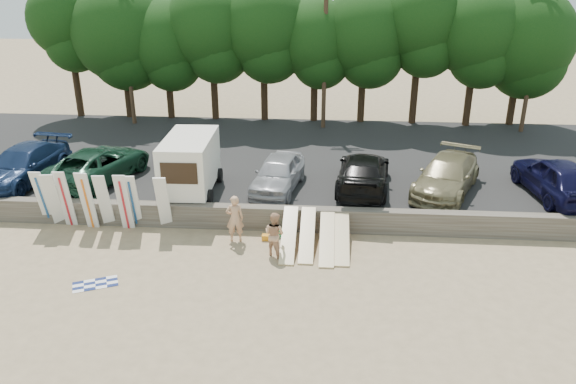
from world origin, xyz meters
name	(u,v)px	position (x,y,z in m)	size (l,w,h in m)	color
ground	(260,265)	(0.00, 0.00, 0.00)	(120.00, 120.00, 0.00)	tan
seawall	(269,218)	(0.00, 3.00, 0.50)	(44.00, 0.50, 1.00)	#6B6356
parking_lot	(284,161)	(0.00, 10.50, 0.35)	(44.00, 14.50, 0.70)	#282828
treeline	(294,31)	(0.07, 17.55, 6.28)	(33.47, 6.33, 8.91)	#382616
utility_poles	(325,50)	(2.00, 16.00, 5.43)	(25.80, 0.26, 9.00)	#473321
box_trailer	(190,162)	(-3.68, 5.00, 2.13)	(2.39, 4.10, 2.56)	white
car_0	(23,165)	(-11.77, 5.67, 1.52)	(2.30, 5.66, 1.64)	#142546
car_1	(98,164)	(-8.34, 6.09, 1.50)	(2.66, 5.77, 1.60)	#123322
car_2	(278,173)	(0.15, 5.65, 1.47)	(1.83, 4.54, 1.55)	#A0A0A5
car_3	(363,172)	(3.98, 6.04, 1.50)	(2.25, 5.52, 1.60)	black
car_4	(447,175)	(7.66, 5.93, 1.48)	(2.19, 5.38, 1.56)	olive
car_5	(557,178)	(12.30, 5.66, 1.61)	(2.14, 5.31, 1.81)	black
surfboard_upright_0	(43,198)	(-9.31, 2.57, 1.27)	(0.50, 0.06, 2.60)	white
surfboard_upright_1	(53,200)	(-8.80, 2.44, 1.25)	(0.50, 0.06, 2.60)	white
surfboard_upright_2	(65,199)	(-8.33, 2.51, 1.28)	(0.50, 0.06, 2.60)	white
surfboard_upright_3	(87,200)	(-7.44, 2.53, 1.27)	(0.50, 0.06, 2.60)	white
surfboard_upright_4	(87,201)	(-7.34, 2.39, 1.28)	(0.50, 0.06, 2.60)	white
surfboard_upright_5	(104,201)	(-6.67, 2.47, 1.26)	(0.50, 0.06, 2.60)	white
surfboard_upright_6	(133,202)	(-5.49, 2.50, 1.26)	(0.50, 0.06, 2.60)	white
surfboard_upright_7	(124,202)	(-5.81, 2.37, 1.28)	(0.50, 0.06, 2.60)	white
surfboard_upright_8	(163,203)	(-4.22, 2.47, 1.25)	(0.50, 0.06, 2.60)	white
surfboard_low_0	(289,235)	(0.96, 1.40, 0.57)	(0.56, 3.00, 0.07)	beige
surfboard_low_1	(307,235)	(1.66, 1.52, 0.54)	(0.56, 3.00, 0.07)	beige
surfboard_low_2	(327,239)	(2.43, 1.34, 0.49)	(0.56, 3.00, 0.07)	beige
surfboard_low_3	(342,237)	(3.00, 1.48, 0.49)	(0.56, 3.00, 0.07)	beige
beachgoer_a	(235,219)	(-1.20, 1.84, 0.97)	(0.71, 0.46, 1.94)	tan
beachgoer_b	(274,234)	(0.46, 0.83, 0.87)	(0.84, 0.66, 1.73)	tan
cooler	(279,233)	(0.48, 2.34, 0.16)	(0.38, 0.30, 0.32)	#27904B
gear_bag	(266,237)	(-0.01, 1.99, 0.11)	(0.30, 0.25, 0.22)	orange
beach_towel	(95,284)	(-5.51, -1.75, 0.01)	(1.50, 1.50, 0.00)	white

